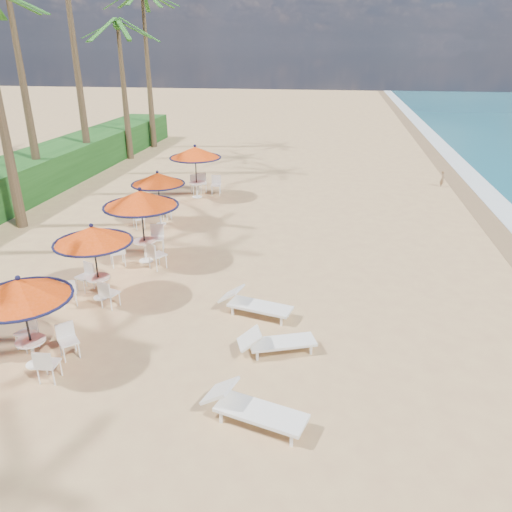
{
  "coord_description": "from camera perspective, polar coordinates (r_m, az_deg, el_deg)",
  "views": [
    {
      "loc": [
        1.63,
        -8.49,
        6.89
      ],
      "look_at": [
        -0.51,
        4.78,
        1.2
      ],
      "focal_mm": 35.0,
      "sensor_mm": 36.0,
      "label": 1
    }
  ],
  "objects": [
    {
      "name": "station_2",
      "position": [
        17.03,
        -13.0,
        5.37
      ],
      "size": [
        2.52,
        2.52,
        2.63
      ],
      "color": "black",
      "rests_on": "ground"
    },
    {
      "name": "lounger_far",
      "position": [
        13.78,
        -0.35,
        -5.43
      ],
      "size": [
        2.13,
        1.11,
        0.73
      ],
      "rotation": [
        0.0,
        0.0,
        -0.25
      ],
      "color": "white",
      "rests_on": "ground"
    },
    {
      "name": "station_4",
      "position": [
        24.52,
        -6.79,
        11.0
      ],
      "size": [
        2.48,
        2.48,
        2.58
      ],
      "color": "black",
      "rests_on": "ground"
    },
    {
      "name": "lounger_mid",
      "position": [
        12.19,
        2.11,
        -9.73
      ],
      "size": [
        1.96,
        1.2,
        0.67
      ],
      "rotation": [
        0.0,
        0.0,
        0.35
      ],
      "color": "white",
      "rests_on": "ground"
    },
    {
      "name": "station_1",
      "position": [
        14.82,
        -18.28,
        1.25
      ],
      "size": [
        2.24,
        2.24,
        2.33
      ],
      "color": "black",
      "rests_on": "ground"
    },
    {
      "name": "ground",
      "position": [
        11.06,
        -1.38,
        -15.62
      ],
      "size": [
        160.0,
        160.0,
        0.0
      ],
      "primitive_type": "plane",
      "color": "tan",
      "rests_on": "ground"
    },
    {
      "name": "station_0",
      "position": [
        12.2,
        -24.91,
        -4.62
      ],
      "size": [
        2.21,
        2.21,
        2.31
      ],
      "color": "black",
      "rests_on": "ground"
    },
    {
      "name": "palm_7",
      "position": [
        37.78,
        -12.8,
        26.28
      ],
      "size": [
        5.0,
        5.0,
        10.3
      ],
      "color": "brown",
      "rests_on": "ground"
    },
    {
      "name": "person",
      "position": [
        28.31,
        20.54,
        8.33
      ],
      "size": [
        0.32,
        0.38,
        0.9
      ],
      "primitive_type": "imported",
      "rotation": [
        0.0,
        0.0,
        1.21
      ],
      "color": "olive",
      "rests_on": "ground"
    },
    {
      "name": "palm_6",
      "position": [
        33.91,
        -15.44,
        23.28
      ],
      "size": [
        5.0,
        5.0,
        8.29
      ],
      "color": "brown",
      "rests_on": "ground"
    },
    {
      "name": "station_3",
      "position": [
        20.83,
        -11.17,
        7.96
      ],
      "size": [
        2.18,
        2.18,
        2.27
      ],
      "color": "black",
      "rests_on": "ground"
    },
    {
      "name": "lounger_near",
      "position": [
        10.2,
        -0.6,
        -16.91
      ],
      "size": [
        2.21,
        1.21,
        0.76
      ],
      "rotation": [
        0.0,
        0.0,
        -0.28
      ],
      "color": "white",
      "rests_on": "ground"
    }
  ]
}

